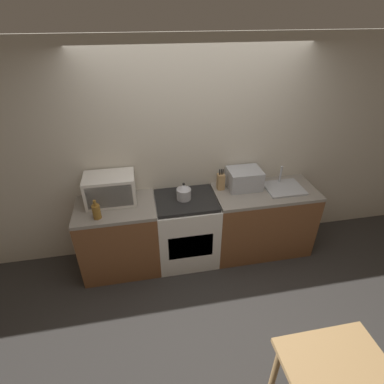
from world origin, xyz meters
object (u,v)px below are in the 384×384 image
stove_range (186,229)px  bottle (96,211)px  kettle (184,192)px  microwave (110,189)px  toaster_oven (244,179)px  dining_table (334,376)px

stove_range → bottle: bottle is taller
kettle → microwave: bearing=173.0°
bottle → toaster_oven: 1.76m
stove_range → dining_table: size_ratio=1.22×
kettle → bottle: bottle is taller
kettle → microwave: 0.83m
stove_range → kettle: 0.55m
bottle → toaster_oven: size_ratio=0.55×
microwave → toaster_oven: microwave is taller
microwave → bottle: size_ratio=2.51×
dining_table → stove_range: bearing=109.9°
bottle → toaster_oven: (1.73, 0.31, 0.03)m
kettle → bottle: bearing=-168.5°
bottle → kettle: bearing=11.5°
stove_range → microwave: microwave is taller
toaster_oven → kettle: bearing=-171.2°
kettle → toaster_oven: toaster_oven is taller
kettle → bottle: 0.98m
dining_table → kettle: bearing=110.3°
stove_range → kettle: kettle is taller
toaster_oven → bottle: bearing=-169.7°
microwave → toaster_oven: bearing=0.7°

